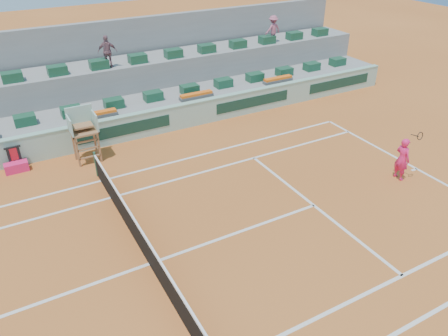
{
  "coord_description": "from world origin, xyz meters",
  "views": [
    {
      "loc": [
        -2.86,
        -9.9,
        9.31
      ],
      "look_at": [
        4.0,
        2.5,
        1.0
      ],
      "focal_mm": 35.0,
      "sensor_mm": 36.0,
      "label": 1
    }
  ],
  "objects": [
    {
      "name": "tennis_net",
      "position": [
        0.0,
        0.0,
        0.53
      ],
      "size": [
        0.1,
        11.97,
        1.1
      ],
      "color": "black",
      "rests_on": "ground"
    },
    {
      "name": "seat_row_lower",
      "position": [
        0.0,
        9.8,
        1.42
      ],
      "size": [
        32.9,
        0.6,
        0.44
      ],
      "color": "#17462D",
      "rests_on": "seating_tier_lower"
    },
    {
      "name": "spectator_right",
      "position": [
        12.39,
        11.71,
        3.38
      ],
      "size": [
        1.05,
        0.64,
        1.56
      ],
      "primitive_type": "imported",
      "rotation": [
        0.0,
        0.0,
        3.21
      ],
      "color": "#A65369",
      "rests_on": "seating_tier_upper"
    },
    {
      "name": "flower_planters",
      "position": [
        -1.5,
        9.0,
        1.33
      ],
      "size": [
        26.8,
        0.36,
        0.28
      ],
      "color": "#4E4E4E",
      "rests_on": "seating_tier_lower"
    },
    {
      "name": "seat_row_upper",
      "position": [
        0.0,
        11.7,
        2.82
      ],
      "size": [
        32.9,
        0.6,
        0.44
      ],
      "color": "#17462D",
      "rests_on": "seating_tier_upper"
    },
    {
      "name": "seating_tier_upper",
      "position": [
        0.0,
        12.3,
        1.3
      ],
      "size": [
        36.0,
        2.4,
        2.6
      ],
      "primitive_type": "cube",
      "color": "gray",
      "rests_on": "ground"
    },
    {
      "name": "ground",
      "position": [
        0.0,
        0.0,
        0.0
      ],
      "size": [
        90.0,
        90.0,
        0.0
      ],
      "primitive_type": "plane",
      "color": "#A55220",
      "rests_on": "ground"
    },
    {
      "name": "player_bag",
      "position": [
        -2.84,
        7.91,
        0.2
      ],
      "size": [
        0.92,
        0.41,
        0.41
      ],
      "primitive_type": "cube",
      "color": "#EF1F63",
      "rests_on": "ground"
    },
    {
      "name": "seating_tier_lower",
      "position": [
        0.0,
        10.7,
        0.6
      ],
      "size": [
        36.0,
        4.0,
        1.2
      ],
      "primitive_type": "cube",
      "color": "gray",
      "rests_on": "ground"
    },
    {
      "name": "court_lines",
      "position": [
        0.0,
        0.0,
        0.01
      ],
      "size": [
        23.89,
        11.09,
        0.01
      ],
      "color": "silver",
      "rests_on": "ground"
    },
    {
      "name": "advertising_hoarding",
      "position": [
        0.02,
        8.5,
        0.63
      ],
      "size": [
        36.0,
        0.34,
        1.26
      ],
      "color": "#95BCAC",
      "rests_on": "ground"
    },
    {
      "name": "stadium_back_wall",
      "position": [
        0.0,
        13.9,
        2.2
      ],
      "size": [
        36.0,
        0.4,
        4.4
      ],
      "primitive_type": "cube",
      "color": "gray",
      "rests_on": "ground"
    },
    {
      "name": "umpire_chair",
      "position": [
        0.0,
        7.5,
        1.54
      ],
      "size": [
        1.1,
        0.9,
        2.4
      ],
      "color": "brown",
      "rests_on": "ground"
    },
    {
      "name": "tennis_player",
      "position": [
        10.62,
        -0.13,
        0.9
      ],
      "size": [
        0.44,
        0.89,
        2.28
      ],
      "color": "#EF1F63",
      "rests_on": "ground"
    },
    {
      "name": "spectator_mid",
      "position": [
        2.49,
        11.63,
        3.4
      ],
      "size": [
        1.01,
        0.66,
        1.6
      ],
      "primitive_type": "imported",
      "rotation": [
        0.0,
        0.0,
        2.82
      ],
      "color": "#7D535D",
      "rests_on": "seating_tier_upper"
    },
    {
      "name": "towel_rack",
      "position": [
        -2.8,
        8.17,
        0.6
      ],
      "size": [
        0.65,
        0.11,
        1.03
      ],
      "color": "black",
      "rests_on": "ground"
    }
  ]
}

